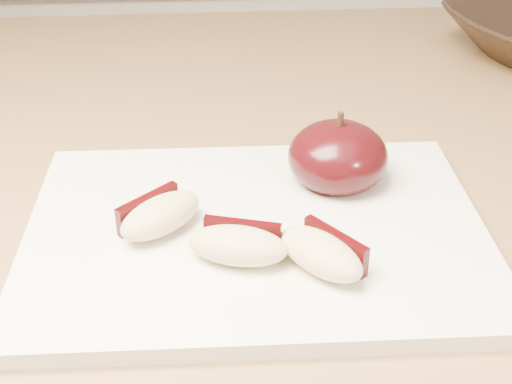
{
  "coord_description": "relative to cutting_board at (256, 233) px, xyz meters",
  "views": [
    {
      "loc": [
        0.02,
        -0.01,
        1.16
      ],
      "look_at": [
        0.04,
        0.36,
        0.94
      ],
      "focal_mm": 50.0,
      "sensor_mm": 36.0,
      "label": 1
    }
  ],
  "objects": [
    {
      "name": "apple_half",
      "position": [
        0.06,
        0.05,
        0.02
      ],
      "size": [
        0.09,
        0.09,
        0.06
      ],
      "rotation": [
        0.0,
        0.0,
        0.4
      ],
      "color": "black",
      "rests_on": "cutting_board"
    },
    {
      "name": "apple_wedge_c",
      "position": [
        0.03,
        -0.04,
        0.02
      ],
      "size": [
        0.06,
        0.06,
        0.02
      ],
      "rotation": [
        0.0,
        0.0,
        -0.91
      ],
      "color": "#D2BB85",
      "rests_on": "cutting_board"
    },
    {
      "name": "apple_wedge_a",
      "position": [
        -0.06,
        0.0,
        0.02
      ],
      "size": [
        0.06,
        0.06,
        0.02
      ],
      "rotation": [
        0.0,
        0.0,
        0.75
      ],
      "color": "#D2BB85",
      "rests_on": "cutting_board"
    },
    {
      "name": "back_cabinet",
      "position": [
        -0.04,
        0.84,
        -0.44
      ],
      "size": [
        2.4,
        0.62,
        0.94
      ],
      "color": "silver",
      "rests_on": "ground"
    },
    {
      "name": "apple_wedge_b",
      "position": [
        -0.01,
        -0.03,
        0.02
      ],
      "size": [
        0.06,
        0.04,
        0.02
      ],
      "rotation": [
        0.0,
        0.0,
        -0.28
      ],
      "color": "#D2BB85",
      "rests_on": "cutting_board"
    },
    {
      "name": "cutting_board",
      "position": [
        0.0,
        0.0,
        0.0
      ],
      "size": [
        0.29,
        0.21,
        0.01
      ],
      "primitive_type": "cube",
      "rotation": [
        0.0,
        0.0,
        -0.02
      ],
      "color": "white",
      "rests_on": "island_counter"
    }
  ]
}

